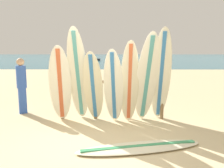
# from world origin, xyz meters

# --- Properties ---
(ground_plane) EXTENTS (120.00, 120.00, 0.00)m
(ground_plane) POSITION_xyz_m (0.00, 0.00, 0.00)
(ground_plane) COLOR #D3BC8C
(ocean_water) EXTENTS (120.00, 80.00, 0.01)m
(ocean_water) POSITION_xyz_m (0.00, 58.00, 0.00)
(ocean_water) COLOR teal
(ocean_water) RESTS_ON ground
(surfboard_rack) EXTENTS (2.86, 0.09, 1.18)m
(surfboard_rack) POSITION_xyz_m (0.21, 1.91, 0.73)
(surfboard_rack) COLOR olive
(surfboard_rack) RESTS_ON ground
(surfboard_leaning_far_left) EXTENTS (0.64, 0.74, 2.02)m
(surfboard_leaning_far_left) POSITION_xyz_m (-1.12, 1.58, 1.01)
(surfboard_leaning_far_left) COLOR white
(surfboard_leaning_far_left) RESTS_ON ground
(surfboard_leaning_left) EXTENTS (0.55, 1.06, 2.45)m
(surfboard_leaning_left) POSITION_xyz_m (-0.66, 1.59, 1.22)
(surfboard_leaning_left) COLOR silver
(surfboard_leaning_left) RESTS_ON ground
(surfboard_leaning_center_left) EXTENTS (0.57, 0.88, 1.88)m
(surfboard_leaning_center_left) POSITION_xyz_m (-0.27, 1.54, 0.94)
(surfboard_leaning_center_left) COLOR beige
(surfboard_leaning_center_left) RESTS_ON ground
(surfboard_leaning_center) EXTENTS (0.59, 0.74, 1.93)m
(surfboard_leaning_center) POSITION_xyz_m (0.25, 1.47, 0.97)
(surfboard_leaning_center) COLOR white
(surfboard_leaning_center) RESTS_ON ground
(surfboard_leaning_center_right) EXTENTS (0.50, 0.54, 2.13)m
(surfboard_leaning_center_right) POSITION_xyz_m (0.66, 1.52, 1.07)
(surfboard_leaning_center_right) COLOR beige
(surfboard_leaning_center_right) RESTS_ON ground
(surfboard_leaning_right) EXTENTS (0.69, 0.95, 2.33)m
(surfboard_leaning_right) POSITION_xyz_m (1.10, 1.55, 1.17)
(surfboard_leaning_right) COLOR white
(surfboard_leaning_right) RESTS_ON ground
(surfboard_leaning_far_right) EXTENTS (0.57, 1.05, 2.43)m
(surfboard_leaning_far_right) POSITION_xyz_m (1.46, 1.59, 1.22)
(surfboard_leaning_far_right) COLOR silver
(surfboard_leaning_far_right) RESTS_ON ground
(surfboard_lying_on_sand) EXTENTS (2.54, 1.05, 0.08)m
(surfboard_lying_on_sand) POSITION_xyz_m (0.75, -0.03, 0.04)
(surfboard_lying_on_sand) COLOR beige
(surfboard_lying_on_sand) RESTS_ON ground
(beachgoer_standing) EXTENTS (0.31, 0.28, 1.66)m
(beachgoer_standing) POSITION_xyz_m (-2.48, 2.45, 0.91)
(beachgoer_standing) COLOR #3359B2
(beachgoer_standing) RESTS_ON ground
(small_boat_offshore) EXTENTS (2.68, 0.78, 0.71)m
(small_boat_offshore) POSITION_xyz_m (-3.50, 37.15, 0.26)
(small_boat_offshore) COLOR #333842
(small_boat_offshore) RESTS_ON ocean_water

